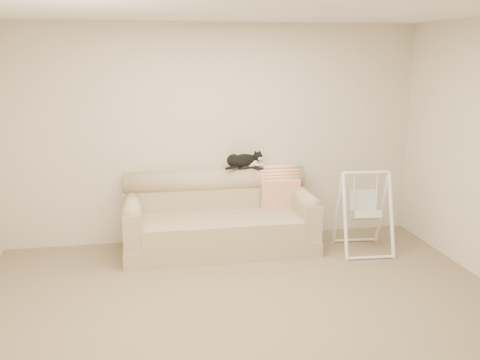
{
  "coord_description": "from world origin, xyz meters",
  "views": [
    {
      "loc": [
        -0.85,
        -4.31,
        2.24
      ],
      "look_at": [
        0.18,
        1.27,
        0.9
      ],
      "focal_mm": 40.0,
      "sensor_mm": 36.0,
      "label": 1
    }
  ],
  "objects_px": {
    "remote_b": "(257,168)",
    "baby_swing": "(364,211)",
    "remote_a": "(245,167)",
    "sofa": "(219,219)",
    "tuxedo_cat": "(244,160)"
  },
  "relations": [
    {
      "from": "sofa",
      "to": "baby_swing",
      "type": "relative_size",
      "value": 2.3
    },
    {
      "from": "remote_b",
      "to": "sofa",
      "type": "bearing_deg",
      "value": -157.02
    },
    {
      "from": "remote_a",
      "to": "tuxedo_cat",
      "type": "bearing_deg",
      "value": 172.85
    },
    {
      "from": "remote_a",
      "to": "remote_b",
      "type": "bearing_deg",
      "value": -12.01
    },
    {
      "from": "remote_a",
      "to": "tuxedo_cat",
      "type": "height_order",
      "value": "tuxedo_cat"
    },
    {
      "from": "remote_a",
      "to": "remote_b",
      "type": "height_order",
      "value": "remote_a"
    },
    {
      "from": "remote_b",
      "to": "tuxedo_cat",
      "type": "height_order",
      "value": "tuxedo_cat"
    },
    {
      "from": "remote_a",
      "to": "baby_swing",
      "type": "distance_m",
      "value": 1.48
    },
    {
      "from": "remote_b",
      "to": "baby_swing",
      "type": "distance_m",
      "value": 1.36
    },
    {
      "from": "remote_a",
      "to": "tuxedo_cat",
      "type": "relative_size",
      "value": 0.37
    },
    {
      "from": "remote_a",
      "to": "baby_swing",
      "type": "height_order",
      "value": "baby_swing"
    },
    {
      "from": "sofa",
      "to": "remote_a",
      "type": "relative_size",
      "value": 11.78
    },
    {
      "from": "sofa",
      "to": "remote_b",
      "type": "xyz_separation_m",
      "value": [
        0.49,
        0.21,
        0.56
      ]
    },
    {
      "from": "remote_b",
      "to": "tuxedo_cat",
      "type": "relative_size",
      "value": 0.32
    },
    {
      "from": "remote_b",
      "to": "baby_swing",
      "type": "height_order",
      "value": "baby_swing"
    }
  ]
}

